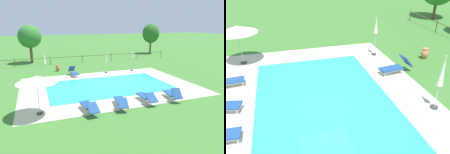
% 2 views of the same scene
% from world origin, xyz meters
% --- Properties ---
extents(ground_plane, '(160.00, 160.00, 0.00)m').
position_xyz_m(ground_plane, '(0.00, 0.00, 0.00)').
color(ground_plane, '#3D752D').
extents(pool_deck_paving, '(14.12, 9.95, 0.01)m').
position_xyz_m(pool_deck_paving, '(0.00, 0.00, 0.00)').
color(pool_deck_paving, beige).
rests_on(pool_deck_paving, ground).
extents(swimming_pool_water, '(10.12, 5.95, 0.01)m').
position_xyz_m(swimming_pool_water, '(0.00, 0.00, 0.01)').
color(swimming_pool_water, '#2DB7C6').
rests_on(swimming_pool_water, ground).
extents(pool_coping_rim, '(10.60, 6.43, 0.01)m').
position_xyz_m(pool_coping_rim, '(0.00, 0.00, 0.01)').
color(pool_coping_rim, beige).
rests_on(pool_coping_rim, ground).
extents(sun_lounger_north_near_steps, '(0.83, 1.95, 0.96)m').
position_xyz_m(sun_lounger_north_near_steps, '(-2.16, 4.41, 0.39)').
color(sun_lounger_north_near_steps, navy).
rests_on(sun_lounger_north_near_steps, ground).
extents(patio_umbrella_open_foreground, '(2.29, 2.29, 2.33)m').
position_xyz_m(patio_umbrella_open_foreground, '(-5.69, -3.83, 2.09)').
color(patio_umbrella_open_foreground, '#383838').
rests_on(patio_umbrella_open_foreground, ground).
extents(patio_umbrella_closed_row_mid_west, '(0.32, 0.32, 2.44)m').
position_xyz_m(patio_umbrella_closed_row_mid_west, '(1.29, 4.47, 1.58)').
color(patio_umbrella_closed_row_mid_west, '#383838').
rests_on(patio_umbrella_closed_row_mid_west, ground).
extents(patio_umbrella_closed_row_centre, '(0.32, 0.32, 2.54)m').
position_xyz_m(patio_umbrella_closed_row_centre, '(-4.85, 4.31, 1.76)').
color(patio_umbrella_closed_row_centre, '#383838').
rests_on(patio_umbrella_closed_row_centre, ground).
extents(terracotta_urn_near_fence, '(0.47, 0.47, 0.70)m').
position_xyz_m(terracotta_urn_near_fence, '(-3.42, 7.10, 0.38)').
color(terracotta_urn_near_fence, '#C67547').
rests_on(terracotta_urn_near_fence, ground).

